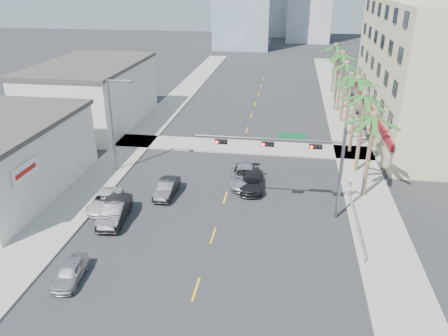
{
  "coord_description": "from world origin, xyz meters",
  "views": [
    {
      "loc": [
        4.82,
        -22.56,
        17.24
      ],
      "look_at": [
        0.15,
        8.3,
        3.5
      ],
      "focal_mm": 35.0,
      "sensor_mm": 36.0,
      "label": 1
    }
  ],
  "objects_px": {
    "car_lane_left": "(167,188)",
    "car_lane_center": "(245,175)",
    "car_parked_near": "(70,272)",
    "car_parked_mid": "(115,211)",
    "car_parked_far": "(105,201)",
    "pedestrian": "(349,188)",
    "traffic_signal_mast": "(298,155)",
    "car_lane_right": "(251,181)"
  },
  "relations": [
    {
      "from": "car_parked_near",
      "to": "car_lane_center",
      "type": "xyz_separation_m",
      "value": [
        9.12,
        15.38,
        0.15
      ]
    },
    {
      "from": "traffic_signal_mast",
      "to": "car_parked_far",
      "type": "bearing_deg",
      "value": -175.86
    },
    {
      "from": "car_lane_left",
      "to": "car_parked_far",
      "type": "bearing_deg",
      "value": -145.9
    },
    {
      "from": "car_parked_mid",
      "to": "car_lane_right",
      "type": "distance_m",
      "value": 12.16
    },
    {
      "from": "car_lane_center",
      "to": "car_parked_mid",
      "type": "bearing_deg",
      "value": -143.85
    },
    {
      "from": "car_lane_center",
      "to": "car_lane_right",
      "type": "distance_m",
      "value": 1.12
    },
    {
      "from": "car_parked_mid",
      "to": "pedestrian",
      "type": "height_order",
      "value": "pedestrian"
    },
    {
      "from": "car_lane_left",
      "to": "car_lane_right",
      "type": "xyz_separation_m",
      "value": [
        7.0,
        2.49,
        0.04
      ]
    },
    {
      "from": "car_parked_mid",
      "to": "car_lane_left",
      "type": "height_order",
      "value": "car_parked_mid"
    },
    {
      "from": "car_parked_far",
      "to": "car_lane_center",
      "type": "bearing_deg",
      "value": 27.17
    },
    {
      "from": "car_parked_mid",
      "to": "car_parked_far",
      "type": "distance_m",
      "value": 2.47
    },
    {
      "from": "car_parked_near",
      "to": "car_lane_right",
      "type": "distance_m",
      "value": 17.5
    },
    {
      "from": "car_parked_near",
      "to": "car_lane_left",
      "type": "bearing_deg",
      "value": 71.81
    },
    {
      "from": "car_parked_far",
      "to": "car_parked_near",
      "type": "bearing_deg",
      "value": -83.04
    },
    {
      "from": "traffic_signal_mast",
      "to": "car_lane_right",
      "type": "distance_m",
      "value": 7.16
    },
    {
      "from": "car_lane_left",
      "to": "car_lane_center",
      "type": "relative_size",
      "value": 0.74
    },
    {
      "from": "car_parked_mid",
      "to": "car_lane_center",
      "type": "bearing_deg",
      "value": 35.97
    },
    {
      "from": "car_parked_mid",
      "to": "car_lane_left",
      "type": "bearing_deg",
      "value": 53.67
    },
    {
      "from": "car_lane_left",
      "to": "car_parked_near",
      "type": "bearing_deg",
      "value": -101.83
    },
    {
      "from": "car_parked_near",
      "to": "car_parked_far",
      "type": "xyz_separation_m",
      "value": [
        -1.6,
        9.17,
        0.01
      ]
    },
    {
      "from": "pedestrian",
      "to": "car_lane_left",
      "type": "bearing_deg",
      "value": -29.63
    },
    {
      "from": "car_parked_mid",
      "to": "traffic_signal_mast",
      "type": "bearing_deg",
      "value": 6.74
    },
    {
      "from": "traffic_signal_mast",
      "to": "car_parked_far",
      "type": "relative_size",
      "value": 2.52
    },
    {
      "from": "car_lane_center",
      "to": "car_lane_left",
      "type": "bearing_deg",
      "value": -157.28
    },
    {
      "from": "car_lane_center",
      "to": "pedestrian",
      "type": "distance_m",
      "value": 9.12
    },
    {
      "from": "car_parked_near",
      "to": "car_lane_center",
      "type": "bearing_deg",
      "value": 54.27
    },
    {
      "from": "car_parked_far",
      "to": "car_lane_left",
      "type": "xyz_separation_m",
      "value": [
        4.4,
        2.84,
        0.05
      ]
    },
    {
      "from": "car_parked_mid",
      "to": "car_parked_far",
      "type": "xyz_separation_m",
      "value": [
        -1.6,
        1.87,
        -0.17
      ]
    },
    {
      "from": "car_parked_far",
      "to": "pedestrian",
      "type": "xyz_separation_m",
      "value": [
        19.7,
        4.62,
        0.37
      ]
    },
    {
      "from": "car_parked_near",
      "to": "car_parked_mid",
      "type": "height_order",
      "value": "car_parked_mid"
    },
    {
      "from": "car_lane_left",
      "to": "car_lane_center",
      "type": "height_order",
      "value": "car_lane_center"
    },
    {
      "from": "car_parked_mid",
      "to": "car_parked_near",
      "type": "bearing_deg",
      "value": -95.58
    },
    {
      "from": "traffic_signal_mast",
      "to": "pedestrian",
      "type": "relative_size",
      "value": 6.7
    },
    {
      "from": "car_parked_near",
      "to": "car_lane_center",
      "type": "relative_size",
      "value": 0.65
    },
    {
      "from": "car_parked_near",
      "to": "car_parked_mid",
      "type": "xyz_separation_m",
      "value": [
        0.0,
        7.3,
        0.18
      ]
    },
    {
      "from": "car_lane_left",
      "to": "car_lane_right",
      "type": "relative_size",
      "value": 0.83
    },
    {
      "from": "car_parked_near",
      "to": "pedestrian",
      "type": "distance_m",
      "value": 22.76
    },
    {
      "from": "traffic_signal_mast",
      "to": "pedestrian",
      "type": "xyz_separation_m",
      "value": [
        4.52,
        3.52,
        -4.08
      ]
    },
    {
      "from": "car_parked_near",
      "to": "car_lane_left",
      "type": "xyz_separation_m",
      "value": [
        2.8,
        12.0,
        0.06
      ]
    },
    {
      "from": "traffic_signal_mast",
      "to": "car_parked_near",
      "type": "height_order",
      "value": "traffic_signal_mast"
    },
    {
      "from": "car_parked_far",
      "to": "car_lane_center",
      "type": "distance_m",
      "value": 12.39
    },
    {
      "from": "car_parked_near",
      "to": "car_lane_right",
      "type": "bearing_deg",
      "value": 50.88
    }
  ]
}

